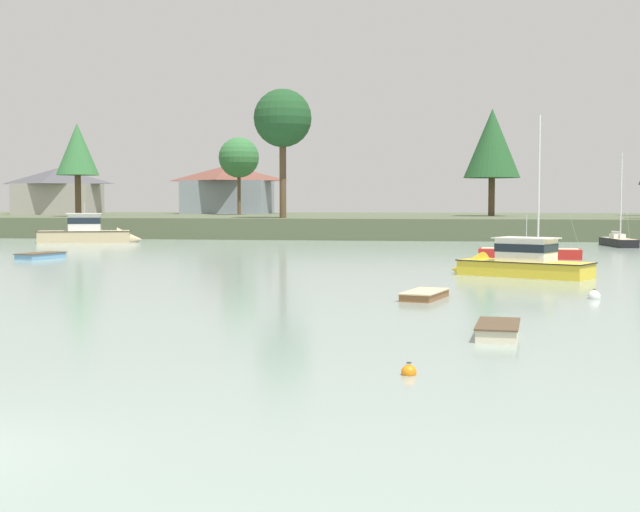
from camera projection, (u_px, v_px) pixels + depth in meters
far_shore_bank at (388, 224)px, 111.56m from camera, size 181.46×48.90×2.15m
sailboat_black at (618, 244)px, 76.62m from camera, size 2.39×6.17×8.49m
sailboat_red at (529, 255)px, 60.40m from camera, size 6.92×2.40×10.13m
dinghy_cream at (498, 332)px, 25.49m from camera, size 1.45×2.90×0.55m
cruiser_yellow at (512, 267)px, 46.33m from camera, size 7.81×5.59×4.04m
dinghy_skyblue at (41, 257)px, 59.82m from camera, size 2.44×3.82×0.59m
dinghy_wood at (425, 296)px, 35.41m from camera, size 2.03×3.24×0.45m
cruiser_sand at (93, 236)px, 83.91m from camera, size 9.90×5.59×4.69m
mooring_buoy_white at (594, 296)px, 35.49m from camera, size 0.50×0.50×0.55m
mooring_buoy_orange at (409, 372)px, 19.92m from camera, size 0.35×0.35×0.40m
shore_tree_inland_a at (239, 158)px, 114.37m from camera, size 5.18×5.18×9.94m
shore_tree_inland_c at (283, 119)px, 91.39m from camera, size 5.98×5.98×13.27m
shore_tree_far_right at (492, 144)px, 103.63m from camera, size 6.57×6.57×12.51m
shore_tree_left_mid at (77, 150)px, 100.62m from camera, size 4.79×4.79×10.55m
cottage_hillside at (228, 189)px, 125.78m from camera, size 12.43×9.93×6.82m
cottage_near_water at (58, 191)px, 117.30m from camera, size 11.30×6.55×6.07m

